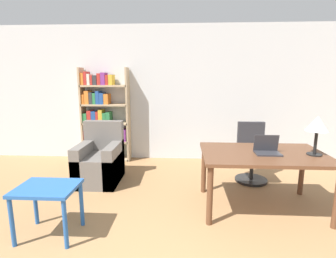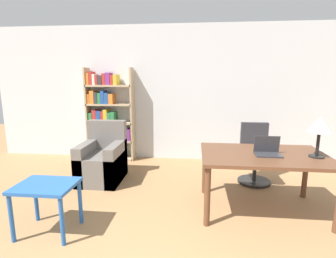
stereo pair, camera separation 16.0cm
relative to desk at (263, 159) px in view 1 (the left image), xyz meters
The scene contains 8 objects.
wall_back 2.45m from the desk, 116.59° to the left, with size 8.00×0.06×2.70m.
desk is the anchor object (origin of this frame).
laptop 0.15m from the desk, 48.78° to the right, with size 0.30×0.22×0.23m.
table_lamp 0.75m from the desk, ahead, with size 0.27×0.27×0.48m.
office_chair 1.00m from the desk, 83.23° to the left, with size 0.51×0.51×0.96m.
side_table_blue 2.55m from the desk, 162.79° to the right, with size 0.61×0.49×0.56m.
armchair 2.50m from the desk, 161.85° to the left, with size 0.65×0.80×0.96m.
bookshelf 3.27m from the desk, 144.12° to the left, with size 0.96×0.28×1.87m.
Camera 1 is at (0.04, -0.81, 1.67)m, focal length 28.00 mm.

